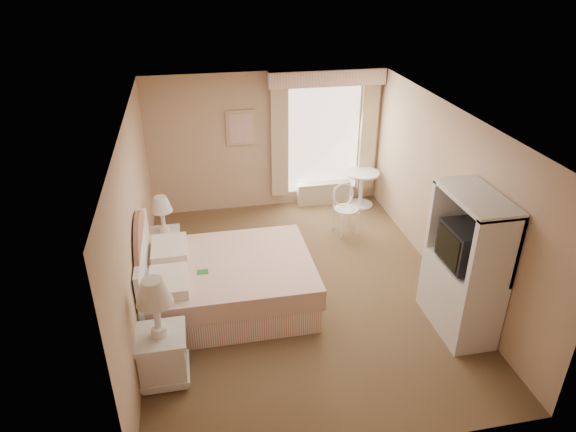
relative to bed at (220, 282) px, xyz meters
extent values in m
cube|color=brown|center=(1.11, 0.18, -0.37)|extent=(4.20, 5.50, 0.01)
cube|color=silver|center=(1.11, 0.18, 2.13)|extent=(4.20, 5.50, 0.01)
cube|color=tan|center=(1.11, 2.93, 0.88)|extent=(4.20, 0.01, 2.50)
cube|color=tan|center=(1.11, -2.57, 0.88)|extent=(4.20, 0.01, 2.50)
cube|color=tan|center=(-0.99, 0.18, 0.88)|extent=(0.01, 5.50, 2.50)
cube|color=tan|center=(3.21, 0.18, 0.88)|extent=(0.01, 5.50, 2.50)
cube|color=white|center=(2.16, 2.90, 0.88)|extent=(1.30, 0.02, 2.00)
cube|color=beige|center=(1.33, 2.85, 0.88)|extent=(0.30, 0.08, 2.05)
cube|color=beige|center=(2.99, 2.85, 0.88)|extent=(0.30, 0.08, 2.05)
cube|color=tan|center=(2.16, 2.81, 2.00)|extent=(2.05, 0.20, 0.28)
cube|color=beige|center=(2.16, 2.81, -0.16)|extent=(1.00, 0.22, 0.42)
cube|color=tan|center=(0.66, 2.90, 1.18)|extent=(0.52, 0.03, 0.62)
cube|color=beige|center=(0.66, 2.88, 1.18)|extent=(0.42, 0.02, 0.52)
cube|color=tan|center=(0.11, 0.00, -0.19)|extent=(2.17, 1.66, 0.37)
cube|color=beige|center=(0.11, 0.00, 0.14)|extent=(2.24, 1.72, 0.29)
cube|color=silver|center=(-0.63, -0.39, 0.35)|extent=(0.47, 0.64, 0.14)
cube|color=silver|center=(-0.63, 0.39, 0.35)|extent=(0.47, 0.64, 0.14)
cube|color=#227E34|center=(-0.21, -0.16, 0.29)|extent=(0.14, 0.10, 0.01)
cube|color=white|center=(-0.94, 0.00, 0.20)|extent=(0.06, 1.76, 1.14)
cylinder|color=#9B6D52|center=(-0.94, 0.00, 0.30)|extent=(0.05, 1.56, 1.56)
cube|color=silver|center=(-0.73, -1.22, -0.08)|extent=(0.50, 0.50, 0.54)
cube|color=silver|center=(-0.73, -1.22, 0.22)|extent=(0.54, 0.54, 0.07)
cube|color=silver|center=(-0.73, -1.22, -0.26)|extent=(0.54, 0.54, 0.05)
cylinder|color=white|center=(-0.73, -1.22, 0.31)|extent=(0.17, 0.17, 0.11)
cylinder|color=white|center=(-0.73, -1.22, 0.53)|extent=(0.08, 0.08, 0.43)
cone|color=beige|center=(-0.73, -1.22, 0.82)|extent=(0.39, 0.39, 0.28)
cube|color=silver|center=(-0.73, 1.28, -0.13)|extent=(0.41, 0.41, 0.45)
cube|color=silver|center=(-0.73, 1.28, 0.12)|extent=(0.45, 0.45, 0.05)
cube|color=silver|center=(-0.73, 1.28, -0.28)|extent=(0.45, 0.45, 0.04)
cylinder|color=white|center=(-0.73, 1.28, 0.19)|extent=(0.14, 0.14, 0.09)
cylinder|color=white|center=(-0.73, 1.28, 0.37)|extent=(0.06, 0.06, 0.36)
cone|color=beige|center=(-0.73, 1.28, 0.61)|extent=(0.32, 0.32, 0.23)
cylinder|color=white|center=(2.83, 2.58, -0.36)|extent=(0.47, 0.47, 0.03)
cylinder|color=white|center=(2.83, 2.58, -0.04)|extent=(0.07, 0.07, 0.64)
cylinder|color=silver|center=(2.83, 2.58, 0.28)|extent=(0.64, 0.64, 0.04)
cylinder|color=white|center=(2.13, 1.46, -0.17)|extent=(0.03, 0.03, 0.41)
cylinder|color=white|center=(2.43, 1.52, -0.17)|extent=(0.03, 0.03, 0.41)
cylinder|color=white|center=(2.07, 1.77, -0.17)|extent=(0.03, 0.03, 0.41)
cylinder|color=white|center=(2.37, 1.83, -0.17)|extent=(0.03, 0.03, 0.41)
cylinder|color=silver|center=(2.25, 1.64, 0.05)|extent=(0.48, 0.48, 0.04)
torus|color=white|center=(2.23, 1.77, 0.27)|extent=(0.41, 0.17, 0.40)
cylinder|color=white|center=(2.07, 1.77, 0.23)|extent=(0.03, 0.03, 0.37)
cylinder|color=white|center=(2.37, 1.83, 0.23)|extent=(0.03, 0.03, 0.37)
cube|color=silver|center=(2.92, -1.00, 0.08)|extent=(0.56, 1.11, 0.91)
cube|color=silver|center=(2.92, -1.51, 0.99)|extent=(0.56, 0.08, 0.91)
cube|color=silver|center=(2.92, -0.48, 0.99)|extent=(0.56, 0.08, 0.91)
cube|color=silver|center=(2.92, -1.00, 1.45)|extent=(0.56, 1.11, 0.06)
cube|color=silver|center=(3.18, -1.00, 0.99)|extent=(0.04, 1.11, 0.91)
cube|color=black|center=(2.90, -1.00, 0.82)|extent=(0.49, 0.61, 0.49)
cube|color=black|center=(2.66, -1.00, 0.82)|extent=(0.02, 0.51, 0.41)
camera|label=1|loc=(-0.20, -5.72, 3.94)|focal=32.00mm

